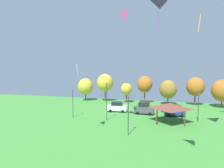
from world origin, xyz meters
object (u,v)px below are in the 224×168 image
at_px(light_post_2, 107,100).
at_px(treeline_tree_4, 168,89).
at_px(kite_flying_1, 158,1).
at_px(kite_flying_9, 212,79).
at_px(kite_flying_3, 124,14).
at_px(treeline_tree_6, 222,91).
at_px(kite_flying_8, 205,1).
at_px(light_post_0, 128,113).
at_px(parked_car_leftmost, 117,107).
at_px(kite_flying_2, 74,58).
at_px(treeline_tree_5, 195,87).
at_px(light_post_1, 198,106).
at_px(treeline_tree_2, 126,89).
at_px(light_post_3, 73,102).
at_px(treeline_tree_0, 85,87).
at_px(park_pavilion, 170,106).
at_px(parked_car_third_from_left, 174,111).
at_px(treeline_tree_1, 105,83).
at_px(kite_flying_5, 121,86).
at_px(treeline_tree_3, 145,84).
at_px(parked_car_second_from_left, 144,108).

distance_m(light_post_2, treeline_tree_4, 22.41).
xyz_separation_m(kite_flying_1, kite_flying_9, (8.66, 3.38, -12.18)).
bearing_deg(kite_flying_3, treeline_tree_6, 40.48).
relative_size(kite_flying_8, treeline_tree_6, 0.36).
relative_size(kite_flying_1, treeline_tree_6, 0.87).
bearing_deg(light_post_0, parked_car_leftmost, 110.52).
bearing_deg(kite_flying_2, treeline_tree_5, 55.70).
xyz_separation_m(light_post_1, treeline_tree_2, (-16.68, 15.83, 1.12)).
bearing_deg(treeline_tree_6, treeline_tree_2, 178.87).
distance_m(kite_flying_9, treeline_tree_4, 19.65).
xyz_separation_m(light_post_1, light_post_3, (-23.84, -3.64, 0.21)).
bearing_deg(treeline_tree_0, park_pavilion, -35.76).
distance_m(parked_car_third_from_left, light_post_0, 15.39).
xyz_separation_m(kite_flying_9, light_post_0, (-12.53, -7.44, -4.71)).
relative_size(treeline_tree_1, treeline_tree_6, 1.18).
relative_size(light_post_1, treeline_tree_4, 0.75).
distance_m(kite_flying_8, park_pavilion, 21.36).
height_order(kite_flying_1, treeline_tree_5, kite_flying_1).
bearing_deg(light_post_1, kite_flying_2, -144.31).
bearing_deg(light_post_3, parked_car_leftmost, 44.53).
distance_m(kite_flying_5, treeline_tree_0, 23.46).
distance_m(kite_flying_2, treeline_tree_5, 37.12).
bearing_deg(treeline_tree_1, park_pavilion, -45.25).
distance_m(kite_flying_1, kite_flying_9, 15.33).
xyz_separation_m(park_pavilion, light_post_0, (-6.16, -8.33, 0.24)).
relative_size(parked_car_leftmost, treeline_tree_1, 0.55).
distance_m(parked_car_leftmost, light_post_3, 10.58).
xyz_separation_m(kite_flying_8, kite_flying_9, (4.83, 16.99, -6.65)).
xyz_separation_m(treeline_tree_0, treeline_tree_4, (25.15, -0.58, -0.13)).
bearing_deg(kite_flying_1, light_post_0, -133.58).
distance_m(light_post_0, treeline_tree_6, 32.28).
relative_size(treeline_tree_2, treeline_tree_3, 0.75).
bearing_deg(treeline_tree_3, light_post_0, -89.54).
bearing_deg(kite_flying_9, parked_car_second_from_left, 152.58).
height_order(kite_flying_5, treeline_tree_0, treeline_tree_0).
xyz_separation_m(kite_flying_3, light_post_0, (2.21, -7.13, -16.35)).
relative_size(kite_flying_1, kite_flying_3, 3.09).
height_order(treeline_tree_1, treeline_tree_2, treeline_tree_1).
relative_size(kite_flying_2, park_pavilion, 0.46).
xyz_separation_m(kite_flying_3, parked_car_second_from_left, (3.23, 6.28, -18.39)).
bearing_deg(kite_flying_1, light_post_3, 170.92).
height_order(parked_car_third_from_left, light_post_0, light_post_0).
distance_m(kite_flying_3, treeline_tree_5, 29.47).
bearing_deg(kite_flying_8, treeline_tree_3, 102.08).
xyz_separation_m(light_post_3, treeline_tree_5, (26.12, 20.71, 1.93)).
height_order(light_post_3, treeline_tree_0, treeline_tree_0).
bearing_deg(parked_car_leftmost, park_pavilion, -32.09).
bearing_deg(treeline_tree_2, treeline_tree_0, 179.40).
xyz_separation_m(kite_flying_1, kite_flying_5, (-6.99, 4.92, -13.81)).
distance_m(light_post_3, treeline_tree_3, 24.30).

